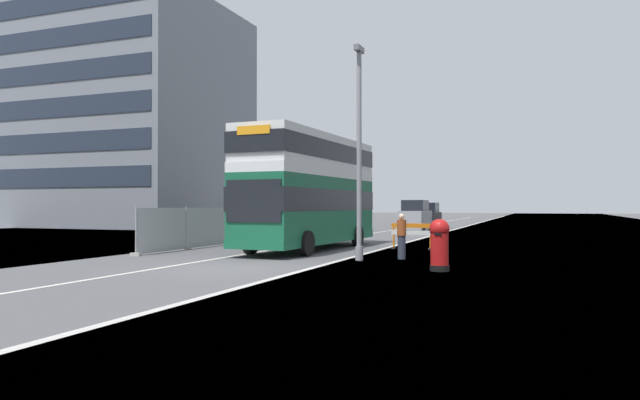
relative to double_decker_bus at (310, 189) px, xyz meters
name	(u,v)px	position (x,y,z in m)	size (l,w,h in m)	color
ground	(248,270)	(1.08, -7.87, -2.76)	(140.00, 280.00, 0.10)	#4C4C4F
double_decker_bus	(310,189)	(0.00, 0.00, 0.00)	(3.03, 10.46, 5.09)	#145638
lamppost_foreground	(359,160)	(3.57, -4.13, 0.93)	(0.29, 0.70, 7.74)	gray
red_pillar_postbox	(440,242)	(6.83, -6.45, -1.85)	(0.61, 0.61, 1.58)	black
roadworks_barrier	(412,233)	(4.21, 1.84, -1.95)	(1.88, 0.45, 1.17)	orange
construction_site_fence	(282,223)	(-5.16, 8.10, -1.79)	(0.44, 27.40, 1.93)	#A8AAAD
car_oncoming_near	(415,217)	(0.61, 19.83, -1.59)	(2.00, 4.33, 2.39)	gray
car_receding_mid	(427,216)	(0.38, 26.12, -1.67)	(2.03, 3.85, 2.23)	black
bare_tree_far_verge_near	(276,198)	(-14.22, 26.19, -0.01)	(2.56, 2.78, 5.41)	#4C3D2D
bare_tree_far_verge_mid	(291,202)	(-10.82, 22.25, -0.40)	(2.36, 2.93, 4.70)	#4C3D2D
pedestrian_at_kerb	(402,236)	(4.88, -3.06, -1.87)	(0.34, 0.34, 1.68)	#2D3342
backdrop_office_block	(125,119)	(-29.01, 22.50, 7.86)	(20.49, 17.06, 21.12)	gray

